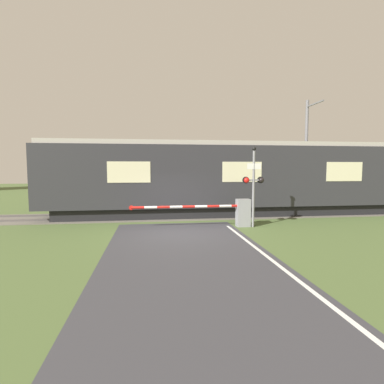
{
  "coord_description": "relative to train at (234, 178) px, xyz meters",
  "views": [
    {
      "loc": [
        -1.09,
        -12.08,
        2.69
      ],
      "look_at": [
        0.78,
        1.54,
        1.55
      ],
      "focal_mm": 28.0,
      "sensor_mm": 36.0,
      "label": 1
    }
  ],
  "objects": [
    {
      "name": "road_strip",
      "position": [
        -3.53,
        -12.21,
        -2.07
      ],
      "size": [
        5.17,
        20.0,
        0.02
      ],
      "color": "#38383D",
      "rests_on": "ground_plane"
    },
    {
      "name": "ground_plane",
      "position": [
        -3.54,
        -4.21,
        -2.08
      ],
      "size": [
        80.0,
        80.0,
        0.0
      ],
      "primitive_type": "plane",
      "color": "#4C6033"
    },
    {
      "name": "crossing_barrier",
      "position": [
        -0.9,
        -3.27,
        -1.4
      ],
      "size": [
        5.39,
        0.44,
        1.25
      ],
      "color": "gray",
      "rests_on": "ground_plane"
    },
    {
      "name": "train",
      "position": [
        0.0,
        0.0,
        0.0
      ],
      "size": [
        20.72,
        2.83,
        4.06
      ],
      "color": "black",
      "rests_on": "ground_plane"
    },
    {
      "name": "catenary_pole",
      "position": [
        5.23,
        1.82,
        1.54
      ],
      "size": [
        0.2,
        1.9,
        6.92
      ],
      "color": "slate",
      "rests_on": "ground_plane"
    },
    {
      "name": "track_bed",
      "position": [
        -3.54,
        0.0,
        -2.05
      ],
      "size": [
        36.0,
        3.2,
        0.13
      ],
      "color": "#666056",
      "rests_on": "ground_plane"
    },
    {
      "name": "signal_post",
      "position": [
        -0.11,
        -3.48,
        -0.03
      ],
      "size": [
        0.98,
        0.26,
        3.6
      ],
      "color": "gray",
      "rests_on": "ground_plane"
    }
  ]
}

